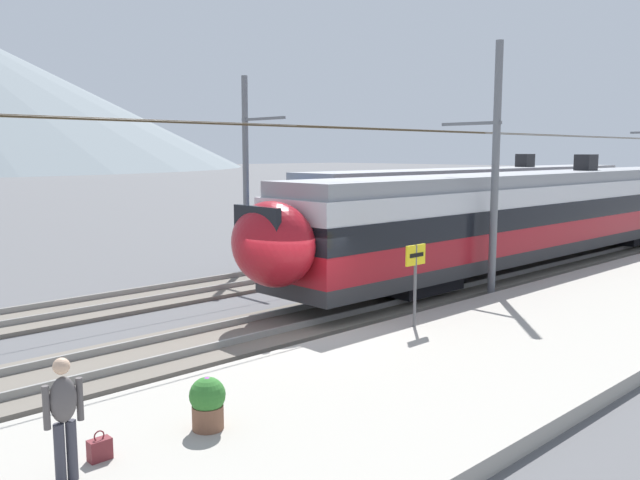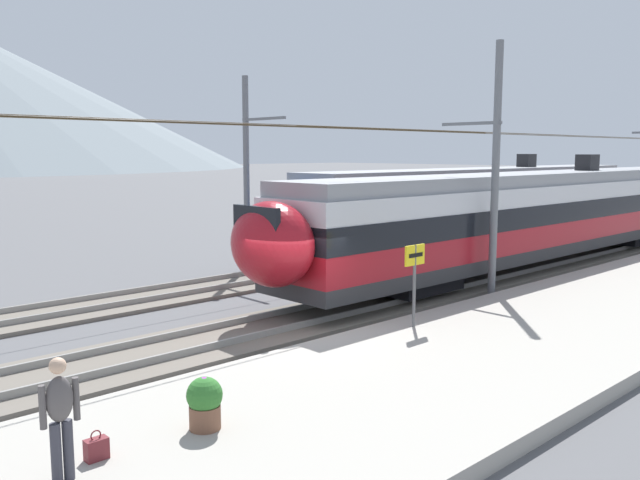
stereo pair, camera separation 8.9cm
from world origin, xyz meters
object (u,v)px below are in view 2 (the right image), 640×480
(catenary_mast_mid, at_px, (492,168))
(handbag_beside_passenger, at_px, (96,449))
(platform_sign, at_px, (415,267))
(passenger_walking, at_px, (60,413))
(potted_plant_platform_edge, at_px, (205,401))
(train_near_platform, at_px, (532,214))
(train_far_track, at_px, (481,200))
(catenary_mast_far_side, at_px, (249,169))

(catenary_mast_mid, distance_m, handbag_beside_passenger, 15.09)
(platform_sign, distance_m, passenger_walking, 9.66)
(potted_plant_platform_edge, bearing_deg, handbag_beside_passenger, 174.65)
(platform_sign, xyz_separation_m, potted_plant_platform_edge, (-7.19, -1.61, -1.06))
(potted_plant_platform_edge, bearing_deg, catenary_mast_mid, 13.26)
(train_near_platform, xyz_separation_m, potted_plant_platform_edge, (-18.46, -4.75, -1.44))
(train_far_track, xyz_separation_m, potted_plant_platform_edge, (-23.20, -10.21, -1.44))
(catenary_mast_mid, distance_m, potted_plant_platform_edge, 13.43)
(catenary_mast_mid, bearing_deg, catenary_mast_far_side, 104.98)
(catenary_mast_mid, distance_m, platform_sign, 6.09)
(platform_sign, xyz_separation_m, handbag_beside_passenger, (-8.89, -1.45, -1.36))
(train_far_track, height_order, passenger_walking, train_far_track)
(catenary_mast_far_side, bearing_deg, potted_plant_platform_edge, -129.70)
(potted_plant_platform_edge, bearing_deg, catenary_mast_far_side, 50.30)
(catenary_mast_far_side, height_order, handbag_beside_passenger, catenary_mast_far_side)
(catenary_mast_mid, distance_m, passenger_walking, 15.54)
(train_far_track, height_order, potted_plant_platform_edge, train_far_track)
(handbag_beside_passenger, bearing_deg, train_far_track, 21.98)
(train_far_track, distance_m, catenary_mast_far_side, 13.30)
(catenary_mast_far_side, bearing_deg, catenary_mast_mid, -75.02)
(train_far_track, distance_m, catenary_mast_mid, 12.92)
(potted_plant_platform_edge, bearing_deg, platform_sign, 12.63)
(handbag_beside_passenger, bearing_deg, potted_plant_platform_edge, -5.35)
(train_far_track, distance_m, platform_sign, 18.18)
(catenary_mast_far_side, bearing_deg, platform_sign, -105.69)
(train_near_platform, xyz_separation_m, catenary_mast_far_side, (-8.29, 7.51, 1.76))
(train_near_platform, distance_m, catenary_mast_mid, 6.37)
(potted_plant_platform_edge, bearing_deg, train_near_platform, 14.42)
(handbag_beside_passenger, height_order, potted_plant_platform_edge, potted_plant_platform_edge)
(train_near_platform, distance_m, passenger_walking, 21.35)
(train_far_track, xyz_separation_m, platform_sign, (-16.01, -8.60, -0.38))
(platform_sign, bearing_deg, train_near_platform, 15.54)
(train_near_platform, distance_m, handbag_beside_passenger, 20.76)
(handbag_beside_passenger, xyz_separation_m, potted_plant_platform_edge, (1.71, -0.16, 0.30))
(passenger_walking, height_order, potted_plant_platform_edge, passenger_walking)
(catenary_mast_far_side, xyz_separation_m, passenger_walking, (-12.47, -12.39, -2.72))
(catenary_mast_mid, bearing_deg, handbag_beside_passenger, -168.88)
(handbag_beside_passenger, distance_m, potted_plant_platform_edge, 1.74)
(train_far_track, relative_size, handbag_beside_passenger, 60.19)
(passenger_walking, bearing_deg, platform_sign, 10.42)
(platform_sign, bearing_deg, train_far_track, 28.24)
(train_far_track, bearing_deg, train_near_platform, -130.90)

